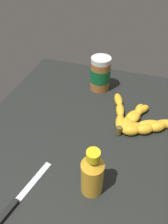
{
  "coord_description": "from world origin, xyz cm",
  "views": [
    {
      "loc": [
        -49.56,
        -15.75,
        53.52
      ],
      "look_at": [
        3.06,
        1.11,
        4.58
      ],
      "focal_mm": 33.74,
      "sensor_mm": 36.0,
      "label": 1
    }
  ],
  "objects_px": {
    "butter_knife": "(21,196)",
    "banana_bunch": "(136,120)",
    "peanut_butter_jar": "(100,74)",
    "honey_bottle": "(92,174)"
  },
  "relations": [
    {
      "from": "butter_knife",
      "to": "banana_bunch",
      "type": "bearing_deg",
      "value": -33.94
    },
    {
      "from": "peanut_butter_jar",
      "to": "honey_bottle",
      "type": "height_order",
      "value": "honey_bottle"
    },
    {
      "from": "honey_bottle",
      "to": "butter_knife",
      "type": "height_order",
      "value": "honey_bottle"
    },
    {
      "from": "peanut_butter_jar",
      "to": "honey_bottle",
      "type": "relative_size",
      "value": 0.92
    },
    {
      "from": "banana_bunch",
      "to": "honey_bottle",
      "type": "relative_size",
      "value": 1.62
    },
    {
      "from": "peanut_butter_jar",
      "to": "honey_bottle",
      "type": "xyz_separation_m",
      "value": [
        -0.47,
        -0.1,
        -0.0
      ]
    },
    {
      "from": "peanut_butter_jar",
      "to": "honey_bottle",
      "type": "bearing_deg",
      "value": -167.97
    },
    {
      "from": "peanut_butter_jar",
      "to": "honey_bottle",
      "type": "distance_m",
      "value": 0.48
    },
    {
      "from": "peanut_butter_jar",
      "to": "butter_knife",
      "type": "xyz_separation_m",
      "value": [
        -0.55,
        0.07,
        -0.07
      ]
    },
    {
      "from": "banana_bunch",
      "to": "peanut_butter_jar",
      "type": "xyz_separation_m",
      "value": [
        0.17,
        0.18,
        0.06
      ]
    }
  ]
}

